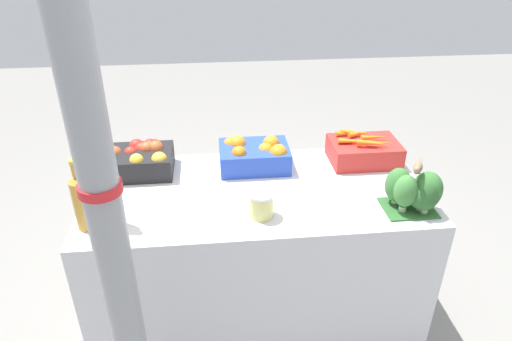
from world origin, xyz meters
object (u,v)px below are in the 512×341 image
carrot_crate (364,150)px  broccoli_pile (417,191)px  orange_crate (255,155)px  apple_crate (140,158)px  sparrow_bird (418,168)px  support_pole (107,221)px  juice_bottle_amber (82,200)px  pickle_jar (262,204)px  juice_bottle_golden (114,200)px

carrot_crate → broccoli_pile: size_ratio=1.50×
orange_crate → broccoli_pile: bearing=-35.6°
apple_crate → sparrow_bird: bearing=-21.9°
support_pole → juice_bottle_amber: (-0.21, 0.46, -0.21)m
juice_bottle_amber → pickle_jar: (0.72, 0.01, -0.07)m
apple_crate → juice_bottle_golden: size_ratio=1.19×
pickle_jar → carrot_crate: bearing=37.2°
juice_bottle_amber → orange_crate: bearing=31.2°
pickle_jar → apple_crate: bearing=141.1°
carrot_crate → sparrow_bird: 0.50m
juice_bottle_golden → sparrow_bird: (1.24, -0.03, 0.10)m
support_pole → broccoli_pile: (1.18, 0.44, -0.25)m
orange_crate → juice_bottle_amber: 0.86m
support_pole → carrot_crate: (1.09, 0.91, -0.28)m
sparrow_bird → apple_crate: bearing=-80.1°
juice_bottle_amber → juice_bottle_golden: bearing=0.0°
apple_crate → broccoli_pile: size_ratio=1.50×
orange_crate → juice_bottle_amber: size_ratio=1.10×
apple_crate → orange_crate: (0.57, -0.01, -0.00)m
carrot_crate → sparrow_bird: bearing=-82.6°
support_pole → juice_bottle_amber: size_ratio=7.37×
apple_crate → juice_bottle_amber: size_ratio=1.10×
sparrow_bird → juice_bottle_amber: bearing=-59.3°
broccoli_pile → juice_bottle_golden: (-1.27, 0.02, 0.03)m
broccoli_pile → juice_bottle_amber: size_ratio=0.73×
pickle_jar → sparrow_bird: bearing=-3.0°
broccoli_pile → juice_bottle_amber: juice_bottle_amber is taller
apple_crate → orange_crate: bearing=-1.0°
apple_crate → carrot_crate: bearing=-0.5°
broccoli_pile → sparrow_bird: size_ratio=1.91×
carrot_crate → juice_bottle_golden: bearing=-159.3°
orange_crate → pickle_jar: bearing=-91.9°
apple_crate → juice_bottle_amber: (-0.16, -0.46, 0.06)m
juice_bottle_amber → sparrow_bird: bearing=-1.2°
broccoli_pile → juice_bottle_golden: 1.27m
juice_bottle_golden → broccoli_pile: bearing=-0.9°
broccoli_pile → juice_bottle_golden: size_ratio=0.80×
support_pole → juice_bottle_golden: bearing=101.0°
juice_bottle_amber → pickle_jar: size_ratio=2.73×
orange_crate → juice_bottle_golden: (-0.62, -0.45, 0.05)m
apple_crate → juice_bottle_golden: bearing=-95.5°
carrot_crate → apple_crate: bearing=179.5°
carrot_crate → juice_bottle_amber: 1.38m
support_pole → broccoli_pile: support_pole is taller
broccoli_pile → juice_bottle_amber: (-1.39, 0.02, 0.04)m
support_pole → orange_crate: (0.53, 0.91, -0.28)m
orange_crate → support_pole: bearing=-120.2°
orange_crate → broccoli_pile: 0.80m
juice_bottle_golden → juice_bottle_amber: bearing=-180.0°
pickle_jar → sparrow_bird: size_ratio=0.95×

